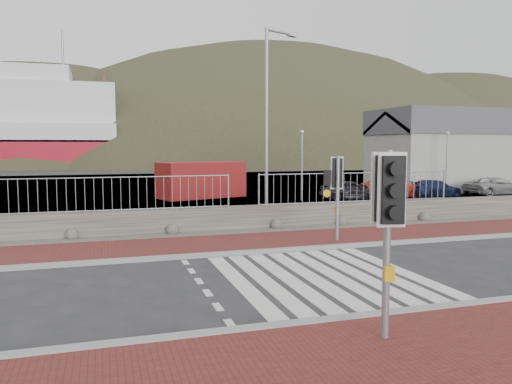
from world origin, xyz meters
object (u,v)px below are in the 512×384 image
object	(u,v)px
streetlight	(269,115)
car_d	(495,186)
traffic_signal_far	(337,180)
shipping_container	(201,180)
car_c	(434,189)
traffic_signal_near	(388,205)
car_b	(394,188)
car_a	(350,190)

from	to	relation	value
streetlight	car_d	xyz separation A→B (m)	(18.01, 7.15, -3.83)
traffic_signal_far	streetlight	xyz separation A→B (m)	(-0.89, 4.29, 2.33)
shipping_container	car_c	distance (m)	14.42
traffic_signal_far	car_c	size ratio (longest dim) A/B	0.74
traffic_signal_near	car_b	xyz separation A→B (m)	(12.64, 19.42, -1.62)
car_d	streetlight	bearing A→B (deg)	106.73
traffic_signal_near	car_a	size ratio (longest dim) A/B	0.87
traffic_signal_near	shipping_container	distance (m)	23.69
car_b	car_d	world-z (taller)	car_b
traffic_signal_far	shipping_container	world-z (taller)	traffic_signal_far
traffic_signal_far	car_a	xyz separation A→B (m)	(6.56, 11.35, -1.47)
streetlight	car_a	size ratio (longest dim) A/B	2.19
streetlight	car_d	distance (m)	19.75
traffic_signal_near	car_a	bearing A→B (deg)	75.65
traffic_signal_far	shipping_container	bearing A→B (deg)	-71.14
shipping_container	car_b	xyz separation A→B (m)	(11.05, -4.19, -0.46)
streetlight	car_d	world-z (taller)	streetlight
streetlight	car_d	size ratio (longest dim) A/B	1.88
traffic_signal_far	shipping_container	size ratio (longest dim) A/B	0.54
traffic_signal_near	car_d	world-z (taller)	traffic_signal_near
traffic_signal_far	shipping_container	xyz separation A→B (m)	(-1.44, 15.72, -0.98)
car_b	streetlight	bearing A→B (deg)	138.39
car_a	traffic_signal_near	bearing A→B (deg)	164.80
traffic_signal_near	traffic_signal_far	bearing A→B (deg)	81.14
shipping_container	car_a	distance (m)	9.12
shipping_container	car_a	size ratio (longest dim) A/B	1.48
shipping_container	car_d	bearing A→B (deg)	-32.03
car_a	car_d	bearing A→B (deg)	-78.22
traffic_signal_near	car_a	xyz separation A→B (m)	(9.59, 19.24, -1.64)
car_a	car_c	bearing A→B (deg)	-80.00
traffic_signal_far	car_b	size ratio (longest dim) A/B	0.74
car_b	car_c	bearing A→B (deg)	-82.71
shipping_container	car_c	world-z (taller)	shipping_container
car_c	car_d	size ratio (longest dim) A/B	0.93
traffic_signal_near	traffic_signal_far	distance (m)	8.45
traffic_signal_far	streetlight	world-z (taller)	streetlight
traffic_signal_near	shipping_container	size ratio (longest dim) A/B	0.59
traffic_signal_far	car_b	xyz separation A→B (m)	(9.61, 11.53, -1.44)
traffic_signal_near	car_c	distance (m)	24.53
traffic_signal_near	car_b	world-z (taller)	traffic_signal_near
car_b	car_d	distance (m)	7.50
traffic_signal_far	car_a	bearing A→B (deg)	-106.37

